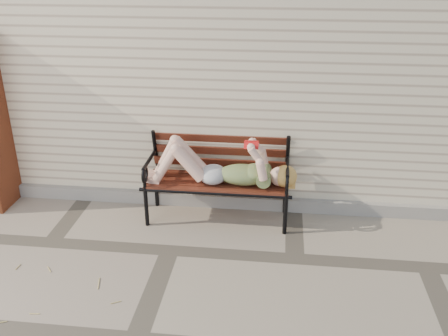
# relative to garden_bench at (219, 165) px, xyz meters

# --- Properties ---
(ground) EXTENTS (80.00, 80.00, 0.00)m
(ground) POSITION_rel_garden_bench_xyz_m (-0.40, -0.79, -0.61)
(ground) COLOR gray
(ground) RESTS_ON ground
(house_wall) EXTENTS (8.00, 4.00, 3.00)m
(house_wall) POSITION_rel_garden_bench_xyz_m (-0.40, 2.21, 0.89)
(house_wall) COLOR beige
(house_wall) RESTS_ON ground
(foundation_strip) EXTENTS (8.00, 0.10, 0.15)m
(foundation_strip) POSITION_rel_garden_bench_xyz_m (-0.40, 0.18, -0.54)
(foundation_strip) COLOR gray
(foundation_strip) RESTS_ON ground
(garden_bench) EXTENTS (1.69, 0.67, 1.10)m
(garden_bench) POSITION_rel_garden_bench_xyz_m (0.00, 0.00, 0.00)
(garden_bench) COLOR black
(garden_bench) RESTS_ON ground
(reading_woman) EXTENTS (1.60, 0.36, 0.50)m
(reading_woman) POSITION_rel_garden_bench_xyz_m (0.01, -0.13, 0.04)
(reading_woman) COLOR #0B3D4D
(reading_woman) RESTS_ON ground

